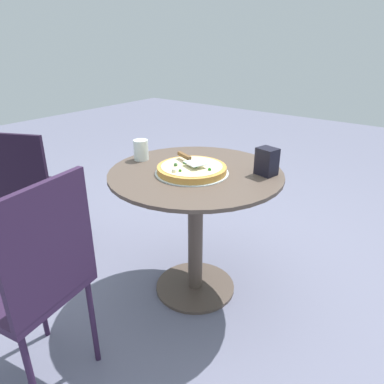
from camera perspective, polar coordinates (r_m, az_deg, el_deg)
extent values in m
plane|color=slate|center=(2.11, 0.51, -15.10)|extent=(10.00, 10.00, 0.00)
cylinder|color=#504238|center=(1.76, 0.59, 3.10)|extent=(0.87, 0.87, 0.02)
cylinder|color=#504238|center=(1.91, 0.55, -6.72)|extent=(0.08, 0.08, 0.68)
cylinder|color=#504238|center=(2.11, 0.51, -14.91)|extent=(0.45, 0.45, 0.02)
cylinder|color=silver|center=(1.73, 0.00, 3.14)|extent=(0.36, 0.36, 0.00)
cylinder|color=gold|center=(1.73, 0.00, 3.68)|extent=(0.34, 0.34, 0.03)
cylinder|color=beige|center=(1.72, 0.00, 4.20)|extent=(0.30, 0.30, 0.00)
sphere|color=#DFEFC7|center=(1.75, 2.23, 4.66)|extent=(0.01, 0.01, 0.01)
sphere|color=#296525|center=(1.75, -1.12, 4.78)|extent=(0.02, 0.02, 0.02)
sphere|color=#21701C|center=(1.66, 2.85, 3.64)|extent=(0.02, 0.02, 0.02)
sphere|color=silver|center=(1.72, 0.62, 4.38)|extent=(0.01, 0.01, 0.01)
sphere|color=#297526|center=(1.70, 0.53, 4.18)|extent=(0.02, 0.02, 0.02)
sphere|color=#24752F|center=(1.76, 0.60, 4.85)|extent=(0.02, 0.02, 0.02)
sphere|color=#347221|center=(1.65, -1.93, 3.46)|extent=(0.01, 0.01, 0.01)
sphere|color=#EFE5C0|center=(1.64, -2.88, 3.45)|extent=(0.02, 0.02, 0.02)
sphere|color=#386335|center=(1.72, -2.65, 4.39)|extent=(0.02, 0.02, 0.02)
cube|color=silver|center=(1.70, 0.53, 4.71)|extent=(0.12, 0.11, 0.00)
cube|color=brown|center=(1.79, -1.24, 5.86)|extent=(0.11, 0.06, 0.02)
cylinder|color=white|center=(1.93, -8.22, 6.73)|extent=(0.08, 0.08, 0.11)
cube|color=black|center=(1.73, 11.96, 4.84)|extent=(0.11, 0.10, 0.13)
cube|color=#2E1B37|center=(1.53, -25.23, -13.76)|extent=(0.44, 0.44, 0.03)
cube|color=#2E1B37|center=(1.28, -22.07, -8.03)|extent=(0.09, 0.37, 0.44)
cylinder|color=#2E1B37|center=(1.84, -23.29, -15.50)|extent=(0.02, 0.02, 0.44)
cylinder|color=#2E1B37|center=(1.52, -24.42, -25.89)|extent=(0.02, 0.02, 0.44)
cylinder|color=#2E1B37|center=(1.65, -15.68, -19.43)|extent=(0.02, 0.02, 0.44)
cube|color=black|center=(2.46, -23.17, 0.31)|extent=(0.52, 0.52, 0.03)
cube|color=black|center=(2.25, -26.58, 3.49)|extent=(0.36, 0.19, 0.40)
cylinder|color=black|center=(2.76, -23.41, -2.32)|extent=(0.02, 0.02, 0.41)
cylinder|color=black|center=(2.59, -17.34, -3.09)|extent=(0.02, 0.02, 0.41)
cylinder|color=black|center=(2.53, -27.54, -5.49)|extent=(0.02, 0.02, 0.41)
cylinder|color=black|center=(2.34, -21.15, -6.62)|extent=(0.02, 0.02, 0.41)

